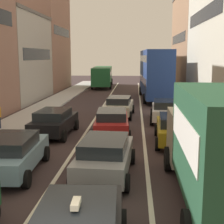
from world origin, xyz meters
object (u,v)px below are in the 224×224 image
at_px(coupe_centre_lane_fourth, 119,106).
at_px(wagon_right_lane_far, 165,110).
at_px(sedan_left_lane_third, 54,122).
at_px(hatchback_centre_lane_third, 112,122).
at_px(sedan_right_lane_behind_truck, 175,128).
at_px(bus_mid_queue_primary, 155,72).
at_px(bus_far_queue_secondary, 102,75).
at_px(wagon_left_lane_second, 13,153).
at_px(sedan_centre_lane_second, 105,155).
at_px(removalist_box_truck, 221,143).

distance_m(coupe_centre_lane_fourth, wagon_right_lane_far, 3.69).
bearing_deg(sedan_left_lane_third, hatchback_centre_lane_third, -84.53).
xyz_separation_m(sedan_left_lane_third, sedan_right_lane_behind_truck, (6.66, -1.30, 0.00)).
bearing_deg(sedan_left_lane_third, bus_mid_queue_primary, -19.96).
distance_m(coupe_centre_lane_fourth, bus_far_queue_secondary, 23.23).
bearing_deg(bus_mid_queue_primary, hatchback_centre_lane_third, 165.70).
bearing_deg(wagon_left_lane_second, sedan_centre_lane_second, -93.04).
distance_m(sedan_left_lane_third, wagon_right_lane_far, 8.00).
xyz_separation_m(sedan_left_lane_third, bus_far_queue_secondary, (-0.20, 29.05, 0.96)).
relative_size(wagon_left_lane_second, bus_far_queue_secondary, 0.41).
bearing_deg(sedan_centre_lane_second, sedan_right_lane_behind_truck, -30.16).
distance_m(sedan_centre_lane_second, bus_mid_queue_primary, 22.25).
height_order(sedan_right_lane_behind_truck, bus_mid_queue_primary, bus_mid_queue_primary).
relative_size(wagon_left_lane_second, coupe_centre_lane_fourth, 1.00).
bearing_deg(removalist_box_truck, wagon_left_lane_second, 73.02).
relative_size(coupe_centre_lane_fourth, sedan_right_lane_behind_truck, 1.00).
relative_size(hatchback_centre_lane_third, sedan_left_lane_third, 1.00).
distance_m(wagon_left_lane_second, sedan_left_lane_third, 6.08).
height_order(hatchback_centre_lane_third, sedan_left_lane_third, same).
relative_size(sedan_left_lane_third, bus_mid_queue_primary, 0.41).
bearing_deg(coupe_centre_lane_fourth, hatchback_centre_lane_third, -177.92).
xyz_separation_m(sedan_centre_lane_second, bus_mid_queue_primary, (3.12, 21.94, 2.03)).
xyz_separation_m(hatchback_centre_lane_third, sedan_left_lane_third, (-3.28, -0.16, 0.00)).
distance_m(removalist_box_truck, sedan_centre_lane_second, 4.40).
relative_size(removalist_box_truck, wagon_right_lane_far, 1.76).
bearing_deg(removalist_box_truck, bus_far_queue_secondary, 11.59).
distance_m(hatchback_centre_lane_third, wagon_right_lane_far, 5.44).
bearing_deg(wagon_right_lane_far, coupe_centre_lane_fourth, 65.60).
distance_m(removalist_box_truck, hatchback_centre_lane_third, 9.39).
relative_size(coupe_centre_lane_fourth, bus_far_queue_secondary, 0.41).
bearing_deg(coupe_centre_lane_fourth, bus_far_queue_secondary, 12.22).
distance_m(coupe_centre_lane_fourth, sedan_right_lane_behind_truck, 8.10).
bearing_deg(bus_far_queue_secondary, hatchback_centre_lane_third, -176.12).
xyz_separation_m(removalist_box_truck, coupe_centre_lane_fourth, (-3.68, 14.46, -1.18)).
relative_size(sedan_right_lane_behind_truck, wagon_right_lane_far, 1.00).
height_order(sedan_centre_lane_second, wagon_right_lane_far, same).
bearing_deg(sedan_left_lane_third, bus_far_queue_secondary, 3.06).
bearing_deg(sedan_centre_lane_second, coupe_centre_lane_fourth, 3.65).
distance_m(sedan_right_lane_behind_truck, bus_mid_queue_primary, 17.25).
bearing_deg(coupe_centre_lane_fourth, bus_mid_queue_primary, -14.92).
height_order(removalist_box_truck, sedan_centre_lane_second, removalist_box_truck).
bearing_deg(wagon_left_lane_second, bus_far_queue_secondary, -2.43).
bearing_deg(hatchback_centre_lane_third, coupe_centre_lane_fourth, -4.15).
height_order(sedan_right_lane_behind_truck, wagon_right_lane_far, same).
distance_m(wagon_left_lane_second, wagon_right_lane_far, 12.47).
height_order(hatchback_centre_lane_third, coupe_centre_lane_fourth, same).
xyz_separation_m(removalist_box_truck, hatchback_centre_lane_third, (-3.81, 8.51, -1.18)).
bearing_deg(bus_mid_queue_primary, bus_far_queue_secondary, 24.88).
bearing_deg(sedan_centre_lane_second, bus_far_queue_secondary, 9.25).
distance_m(sedan_left_lane_third, sedan_right_lane_behind_truck, 6.78).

